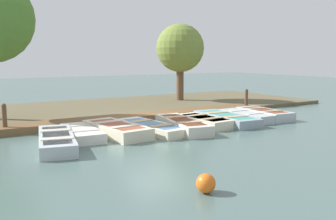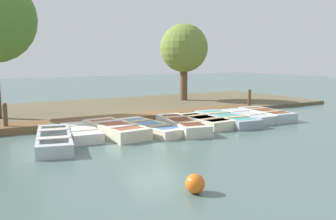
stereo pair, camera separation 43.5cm
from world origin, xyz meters
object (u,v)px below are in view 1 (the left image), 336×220
(rowboat_2, at_px, (116,129))
(mooring_post_far, at_px, (246,99))
(park_tree_left, at_px, (180,49))
(rowboat_8, at_px, (264,114))
(rowboat_3, at_px, (151,127))
(rowboat_4, at_px, (182,124))
(rowboat_6, at_px, (226,118))
(rowboat_7, at_px, (246,116))
(rowboat_5, at_px, (204,121))
(buoy, at_px, (206,183))
(rowboat_0, at_px, (56,140))
(rowboat_1, at_px, (82,133))
(mooring_post_near, at_px, (5,119))

(rowboat_2, relative_size, mooring_post_far, 2.80)
(rowboat_2, xyz_separation_m, park_tree_left, (-6.73, 7.23, 3.05))
(rowboat_8, height_order, park_tree_left, park_tree_left)
(rowboat_3, relative_size, rowboat_4, 0.98)
(rowboat_6, xyz_separation_m, rowboat_7, (-0.07, 1.21, 0.00))
(rowboat_5, xyz_separation_m, rowboat_8, (-0.05, 3.50, 0.02))
(rowboat_4, xyz_separation_m, buoy, (5.81, -3.36, -0.01))
(rowboat_0, height_order, park_tree_left, park_tree_left)
(rowboat_0, bearing_deg, rowboat_3, 109.95)
(rowboat_2, height_order, park_tree_left, park_tree_left)
(rowboat_1, height_order, mooring_post_far, mooring_post_far)
(rowboat_7, height_order, buoy, buoy)
(rowboat_6, xyz_separation_m, park_tree_left, (-6.83, 2.24, 3.08))
(rowboat_6, relative_size, park_tree_left, 0.74)
(rowboat_6, bearing_deg, buoy, -38.11)
(rowboat_0, xyz_separation_m, mooring_post_near, (-2.79, -1.05, 0.37))
(rowboat_1, distance_m, buoy, 6.49)
(rowboat_8, bearing_deg, mooring_post_near, -96.90)
(rowboat_6, bearing_deg, rowboat_2, -85.71)
(rowboat_0, bearing_deg, buoy, 27.22)
(rowboat_5, distance_m, mooring_post_near, 7.50)
(mooring_post_near, distance_m, park_tree_left, 11.78)
(rowboat_2, relative_size, buoy, 7.75)
(rowboat_6, relative_size, mooring_post_far, 3.12)
(park_tree_left, bearing_deg, rowboat_8, 0.34)
(rowboat_3, height_order, rowboat_5, rowboat_5)
(buoy, bearing_deg, rowboat_1, -176.99)
(rowboat_5, xyz_separation_m, rowboat_7, (-0.11, 2.43, -0.00))
(rowboat_1, height_order, rowboat_7, rowboat_7)
(buoy, xyz_separation_m, park_tree_left, (-12.97, 8.06, 3.06))
(park_tree_left, bearing_deg, rowboat_7, -8.61)
(rowboat_3, height_order, rowboat_7, rowboat_7)
(rowboat_6, distance_m, mooring_post_far, 4.15)
(rowboat_2, xyz_separation_m, rowboat_8, (0.09, 7.27, -0.01))
(rowboat_1, distance_m, rowboat_7, 7.38)
(rowboat_4, distance_m, rowboat_7, 3.69)
(rowboat_2, bearing_deg, rowboat_7, 84.46)
(rowboat_1, height_order, buoy, buoy)
(rowboat_5, bearing_deg, rowboat_8, 87.17)
(rowboat_0, bearing_deg, mooring_post_far, 117.68)
(rowboat_7, bearing_deg, rowboat_6, -88.35)
(rowboat_3, distance_m, rowboat_5, 2.42)
(rowboat_6, relative_size, buoy, 8.62)
(rowboat_3, distance_m, mooring_post_near, 5.25)
(rowboat_2, bearing_deg, rowboat_0, -81.92)
(mooring_post_near, relative_size, buoy, 2.77)
(rowboat_5, height_order, rowboat_6, rowboat_5)
(mooring_post_near, relative_size, mooring_post_far, 1.00)
(rowboat_2, bearing_deg, park_tree_left, 127.68)
(rowboat_4, height_order, mooring_post_near, mooring_post_near)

